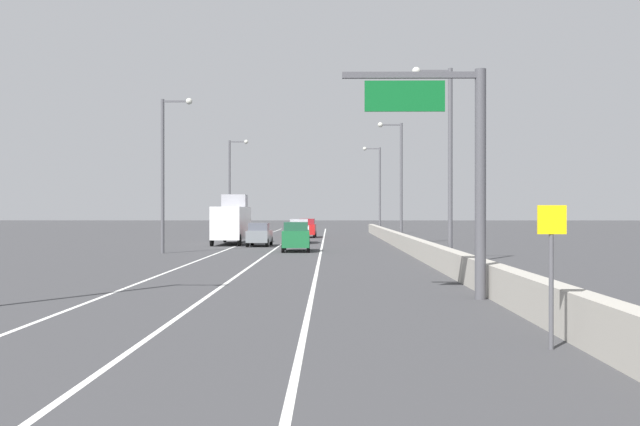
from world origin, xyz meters
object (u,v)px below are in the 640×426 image
(lamp_post_right_second, at_px, (446,152))
(car_white_3, at_px, (299,231))
(car_red_2, at_px, (307,228))
(lamp_post_left_mid, at_px, (166,165))
(lamp_post_left_far, at_px, (232,182))
(overhead_sign_gantry, at_px, (458,154))
(lamp_post_right_third, at_px, (398,174))
(lamp_post_right_fourth, at_px, (378,184))
(box_truck, at_px, (232,221))
(car_gray_1, at_px, (259,235))
(speed_advisory_sign, at_px, (551,265))
(car_green_0, at_px, (296,237))

(lamp_post_right_second, bearing_deg, car_white_3, 107.83)
(car_white_3, bearing_deg, car_red_2, 88.70)
(lamp_post_left_mid, xyz_separation_m, lamp_post_left_far, (0.54, 30.70, 0.00))
(lamp_post_right_second, distance_m, car_white_3, 29.29)
(overhead_sign_gantry, xyz_separation_m, lamp_post_right_third, (1.77, 41.35, 1.28))
(lamp_post_right_fourth, distance_m, box_truck, 29.56)
(car_gray_1, bearing_deg, car_white_3, 62.82)
(speed_advisory_sign, height_order, car_green_0, speed_advisory_sign)
(car_white_3, bearing_deg, lamp_post_left_far, 118.57)
(speed_advisory_sign, height_order, lamp_post_right_third, lamp_post_right_third)
(lamp_post_right_second, height_order, car_red_2, lamp_post_right_second)
(car_gray_1, height_order, car_red_2, car_red_2)
(lamp_post_right_third, xyz_separation_m, lamp_post_left_far, (-16.43, 16.23, 0.00))
(lamp_post_right_second, distance_m, box_truck, 29.68)
(lamp_post_left_mid, bearing_deg, box_truck, 79.70)
(overhead_sign_gantry, xyz_separation_m, box_truck, (-12.59, 41.31, -2.75))
(overhead_sign_gantry, distance_m, box_truck, 43.28)
(overhead_sign_gantry, distance_m, car_white_3, 43.95)
(lamp_post_right_third, relative_size, lamp_post_left_far, 1.00)
(lamp_post_right_fourth, xyz_separation_m, lamp_post_left_far, (-16.26, -9.35, 0.00))
(lamp_post_left_mid, xyz_separation_m, car_green_0, (8.68, 2.43, -4.97))
(speed_advisory_sign, distance_m, lamp_post_right_second, 25.24)
(overhead_sign_gantry, xyz_separation_m, car_gray_1, (-9.86, 37.42, -3.78))
(speed_advisory_sign, height_order, lamp_post_right_second, lamp_post_right_second)
(speed_advisory_sign, height_order, box_truck, box_truck)
(overhead_sign_gantry, bearing_deg, speed_advisory_sign, -87.20)
(lamp_post_right_fourth, bearing_deg, overhead_sign_gantry, -91.36)
(speed_advisory_sign, height_order, car_gray_1, speed_advisory_sign)
(overhead_sign_gantry, relative_size, lamp_post_left_mid, 0.71)
(lamp_post_right_second, height_order, car_gray_1, lamp_post_right_second)
(car_white_3, bearing_deg, speed_advisory_sign, -82.05)
(car_gray_1, relative_size, car_white_3, 0.90)
(lamp_post_right_third, bearing_deg, box_truck, -179.84)
(lamp_post_left_mid, bearing_deg, car_red_2, 74.29)
(lamp_post_right_third, bearing_deg, speed_advisory_sign, -91.50)
(speed_advisory_sign, relative_size, box_truck, 0.32)
(car_red_2, bearing_deg, lamp_post_right_fourth, 48.53)
(lamp_post_right_fourth, relative_size, car_red_2, 2.20)
(car_gray_1, xyz_separation_m, car_white_3, (3.00, 5.84, 0.12))
(overhead_sign_gantry, height_order, car_red_2, overhead_sign_gantry)
(lamp_post_right_third, height_order, lamp_post_right_fourth, same)
(lamp_post_right_fourth, bearing_deg, lamp_post_left_mid, -112.76)
(speed_advisory_sign, relative_size, car_white_3, 0.63)
(lamp_post_right_second, height_order, lamp_post_right_fourth, same)
(lamp_post_left_far, distance_m, car_white_3, 17.05)
(overhead_sign_gantry, distance_m, lamp_post_right_fourth, 66.97)
(lamp_post_left_far, distance_m, car_gray_1, 21.34)
(car_white_3, distance_m, box_truck, 6.11)
(box_truck, bearing_deg, car_green_0, -63.22)
(lamp_post_left_far, xyz_separation_m, car_red_2, (8.13, 0.15, -5.00))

